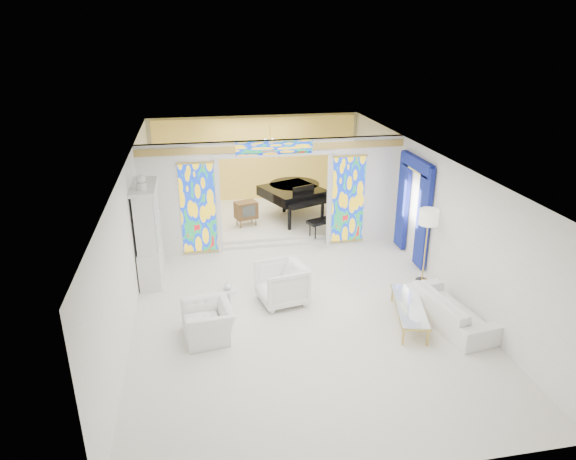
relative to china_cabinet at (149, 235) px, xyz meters
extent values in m
plane|color=silver|center=(3.22, -0.60, -1.17)|extent=(12.00, 12.00, 0.00)
cube|color=silver|center=(3.22, -0.60, 1.83)|extent=(7.00, 12.00, 0.02)
cube|color=white|center=(3.22, 5.40, 0.33)|extent=(7.00, 0.02, 3.00)
cube|color=white|center=(3.22, -6.60, 0.33)|extent=(7.00, 0.02, 3.00)
cube|color=white|center=(-0.28, -0.60, 0.33)|extent=(0.02, 12.00, 3.00)
cube|color=white|center=(6.72, -0.60, 0.33)|extent=(0.02, 12.00, 3.00)
cube|color=white|center=(0.72, 1.40, 0.33)|extent=(2.00, 0.18, 3.00)
cube|color=white|center=(5.72, 1.40, 0.33)|extent=(2.00, 0.18, 3.00)
cube|color=white|center=(3.22, 1.40, 1.63)|extent=(3.00, 0.18, 0.40)
cube|color=silver|center=(1.72, 1.30, 0.13)|extent=(0.12, 0.06, 2.60)
cube|color=silver|center=(4.72, 1.30, 0.13)|extent=(0.12, 0.06, 2.60)
cube|color=silver|center=(3.22, 1.30, 1.48)|extent=(3.24, 0.06, 0.12)
cube|color=tan|center=(3.22, 1.30, 1.65)|extent=(7.00, 0.05, 0.18)
cube|color=gold|center=(1.19, 1.29, 0.13)|extent=(0.90, 0.04, 2.40)
cube|color=gold|center=(5.25, 1.29, 0.13)|extent=(0.90, 0.04, 2.40)
cube|color=gold|center=(3.22, 1.29, 1.65)|extent=(2.00, 0.04, 0.34)
cube|color=silver|center=(3.22, 3.50, -1.08)|extent=(6.80, 3.80, 0.18)
cube|color=#DAC14B|center=(3.22, 5.28, 0.33)|extent=(6.70, 0.10, 2.90)
cylinder|color=gold|center=(3.42, 3.40, 1.38)|extent=(0.48, 0.48, 0.30)
cube|color=navy|center=(6.62, -0.55, 0.18)|extent=(0.12, 0.55, 2.60)
cube|color=navy|center=(6.62, 0.75, 0.18)|extent=(0.12, 0.55, 2.60)
cube|color=navy|center=(6.62, 0.10, 1.38)|extent=(0.14, 1.70, 0.30)
cube|color=#EAD552|center=(6.62, 0.10, 1.21)|extent=(0.12, 1.50, 0.06)
cube|color=silver|center=(0.00, 0.00, -0.72)|extent=(0.50, 1.40, 0.90)
cube|color=silver|center=(0.00, 0.00, 0.43)|extent=(0.44, 1.30, 1.40)
cube|color=white|center=(0.23, 0.00, 0.43)|extent=(0.01, 1.20, 1.30)
cube|color=silver|center=(0.00, 0.00, 1.17)|extent=(0.56, 1.46, 0.08)
cylinder|color=silver|center=(0.00, -0.35, 1.29)|extent=(0.22, 0.22, 0.16)
sphere|color=silver|center=(0.00, -0.35, 1.45)|extent=(0.20, 0.20, 0.20)
imported|color=white|center=(1.24, -2.75, -0.83)|extent=(1.05, 1.17, 0.68)
imported|color=white|center=(2.88, -1.65, -0.71)|extent=(1.17, 1.15, 0.91)
imported|color=white|center=(6.17, -3.11, -0.85)|extent=(1.16, 2.28, 0.64)
cylinder|color=silver|center=(1.70, -1.83, -0.65)|extent=(0.55, 0.55, 0.03)
cylinder|color=silver|center=(1.70, -1.83, -0.91)|extent=(0.09, 0.09, 0.50)
cylinder|color=silver|center=(1.70, -1.83, -1.16)|extent=(0.37, 0.37, 0.03)
imported|color=white|center=(1.70, -1.83, -0.54)|extent=(0.19, 0.19, 0.19)
cube|color=white|center=(5.33, -2.94, -0.78)|extent=(0.96, 1.87, 0.04)
cube|color=gold|center=(5.33, -2.94, -0.80)|extent=(0.99, 1.90, 0.03)
cube|color=gold|center=(4.90, -3.71, -0.99)|extent=(0.05, 0.05, 0.37)
cube|color=gold|center=(5.35, -3.82, -0.99)|extent=(0.05, 0.05, 0.37)
cube|color=gold|center=(5.31, -2.06, -0.99)|extent=(0.05, 0.05, 0.37)
cube|color=gold|center=(5.76, -2.17, -0.99)|extent=(0.05, 0.05, 0.37)
cylinder|color=gold|center=(6.39, -1.27, -1.15)|extent=(0.36, 0.36, 0.03)
cylinder|color=gold|center=(6.39, -1.27, -0.33)|extent=(0.04, 0.04, 1.67)
cylinder|color=white|center=(6.39, -1.27, 0.48)|extent=(0.52, 0.52, 0.36)
cube|color=black|center=(4.04, 3.10, -0.17)|extent=(2.09, 2.15, 0.30)
cylinder|color=black|center=(4.20, 3.58, -0.17)|extent=(2.03, 2.03, 0.30)
cube|color=black|center=(4.41, 2.20, -0.21)|extent=(1.47, 0.86, 0.11)
cube|color=white|center=(4.44, 2.12, -0.19)|extent=(1.29, 0.61, 0.03)
cube|color=black|center=(4.27, 2.55, 0.07)|extent=(0.71, 0.32, 0.27)
cube|color=black|center=(4.66, 1.60, -0.56)|extent=(1.04, 0.72, 0.09)
cylinder|color=black|center=(3.78, 2.18, -0.65)|extent=(0.14, 0.14, 0.67)
cylinder|color=black|center=(4.88, 2.63, -0.65)|extent=(0.14, 0.14, 0.67)
cylinder|color=black|center=(3.89, 3.74, -0.65)|extent=(0.14, 0.14, 0.67)
cube|color=brown|center=(2.58, 2.77, -0.51)|extent=(0.72, 0.59, 0.51)
cube|color=#3A3F3C|center=(2.64, 2.57, -0.48)|extent=(0.39, 0.14, 0.32)
cone|color=brown|center=(2.39, 2.56, -0.88)|extent=(0.05, 0.05, 0.22)
cone|color=brown|center=(2.85, 2.70, -0.88)|extent=(0.05, 0.05, 0.22)
cone|color=brown|center=(2.30, 2.85, -0.88)|extent=(0.05, 0.05, 0.22)
cone|color=brown|center=(2.77, 2.99, -0.88)|extent=(0.05, 0.05, 0.22)
camera|label=1|loc=(1.20, -11.55, 4.55)|focal=32.00mm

